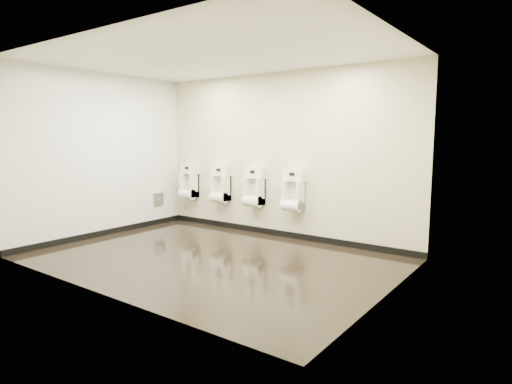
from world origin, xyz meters
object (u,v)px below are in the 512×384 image
access_panel (158,199)px  urinal_1 (220,187)px  urinal_0 (189,184)px  urinal_2 (254,190)px  urinal_3 (293,193)px

access_panel → urinal_1: size_ratio=0.36×
urinal_0 → urinal_1: bearing=0.0°
urinal_0 → urinal_2: 1.61m
access_panel → urinal_2: (2.04, 0.43, 0.29)m
urinal_0 → urinal_3: same height
access_panel → urinal_2: 2.10m
urinal_1 → urinal_2: bearing=0.0°
urinal_1 → urinal_2: (0.78, 0.00, 0.00)m
access_panel → urinal_3: 2.89m
urinal_2 → urinal_3: bearing=0.0°
urinal_0 → urinal_1: size_ratio=1.00×
access_panel → urinal_0: (0.43, 0.43, 0.29)m
access_panel → urinal_1: (1.25, 0.43, 0.29)m
urinal_3 → urinal_2: bearing=180.0°
urinal_0 → access_panel: bearing=-135.1°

